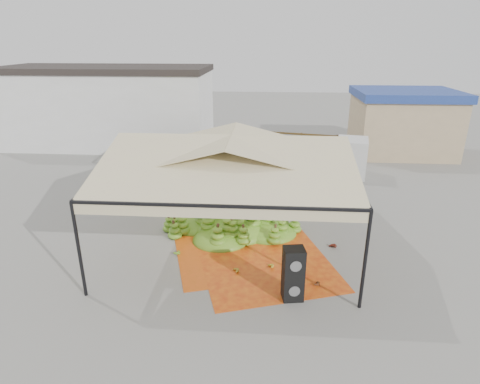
# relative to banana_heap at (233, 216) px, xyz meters

# --- Properties ---
(ground) EXTENTS (90.00, 90.00, 0.00)m
(ground) POSITION_rel_banana_heap_xyz_m (0.01, -0.70, -0.58)
(ground) COLOR slate
(ground) RESTS_ON ground
(canopy_tent) EXTENTS (8.10, 8.10, 4.00)m
(canopy_tent) POSITION_rel_banana_heap_xyz_m (0.01, -0.70, 2.72)
(canopy_tent) COLOR black
(canopy_tent) RESTS_ON ground
(building_white) EXTENTS (14.30, 6.30, 5.40)m
(building_white) POSITION_rel_banana_heap_xyz_m (-9.99, 13.30, 2.13)
(building_white) COLOR silver
(building_white) RESTS_ON ground
(building_tan) EXTENTS (6.30, 5.30, 4.10)m
(building_tan) POSITION_rel_banana_heap_xyz_m (10.01, 12.30, 1.49)
(building_tan) COLOR tan
(building_tan) RESTS_ON ground
(tarp_left) EXTENTS (4.90, 4.77, 0.01)m
(tarp_left) POSITION_rel_banana_heap_xyz_m (0.22, -2.01, -0.58)
(tarp_left) COLOR #D44F14
(tarp_left) RESTS_ON ground
(tarp_right) EXTENTS (5.42, 5.56, 0.01)m
(tarp_right) POSITION_rel_banana_heap_xyz_m (1.32, -2.52, -0.58)
(tarp_right) COLOR orange
(tarp_right) RESTS_ON ground
(banana_heap) EXTENTS (5.52, 4.57, 1.16)m
(banana_heap) POSITION_rel_banana_heap_xyz_m (0.00, 0.00, 0.00)
(banana_heap) COLOR #597E1A
(banana_heap) RESTS_ON ground
(hand_yellow_a) EXTENTS (0.49, 0.45, 0.18)m
(hand_yellow_a) POSITION_rel_banana_heap_xyz_m (1.44, -2.81, -0.49)
(hand_yellow_a) COLOR gold
(hand_yellow_a) RESTS_ON ground
(hand_yellow_b) EXTENTS (0.50, 0.46, 0.18)m
(hand_yellow_b) POSITION_rel_banana_heap_xyz_m (0.30, -3.15, -0.49)
(hand_yellow_b) COLOR #B39023
(hand_yellow_b) RESTS_ON ground
(hand_red_a) EXTENTS (0.45, 0.41, 0.17)m
(hand_red_a) POSITION_rel_banana_heap_xyz_m (2.86, -3.68, -0.50)
(hand_red_a) COLOR #592B14
(hand_red_a) RESTS_ON ground
(hand_red_b) EXTENTS (0.56, 0.55, 0.20)m
(hand_red_b) POSITION_rel_banana_heap_xyz_m (3.71, -1.29, -0.48)
(hand_red_b) COLOR #531813
(hand_red_b) RESTS_ON ground
(hand_green) EXTENTS (0.51, 0.47, 0.19)m
(hand_green) POSITION_rel_banana_heap_xyz_m (-1.88, -2.09, -0.49)
(hand_green) COLOR #3B7C19
(hand_green) RESTS_ON ground
(hanging_bunches) EXTENTS (3.24, 0.24, 0.20)m
(hanging_bunches) POSITION_rel_banana_heap_xyz_m (2.39, -0.92, 2.04)
(hanging_bunches) COLOR #456E17
(hanging_bunches) RESTS_ON ground
(speaker_stack) EXTENTS (0.67, 0.60, 1.64)m
(speaker_stack) POSITION_rel_banana_heap_xyz_m (2.11, -4.40, 0.24)
(speaker_stack) COLOR black
(speaker_stack) RESTS_ON ground
(banana_leaves) EXTENTS (0.96, 1.36, 3.70)m
(banana_leaves) POSITION_rel_banana_heap_xyz_m (-1.24, -0.15, -0.58)
(banana_leaves) COLOR #287820
(banana_leaves) RESTS_ON ground
(vendor) EXTENTS (0.64, 0.50, 1.54)m
(vendor) POSITION_rel_banana_heap_xyz_m (0.13, 3.25, 0.19)
(vendor) COLOR slate
(vendor) RESTS_ON ground
(truck_left) EXTENTS (6.19, 2.43, 2.09)m
(truck_left) POSITION_rel_banana_heap_xyz_m (-3.25, 6.86, 0.71)
(truck_left) COLOR #4F3B1A
(truck_left) RESTS_ON ground
(truck_right) EXTENTS (6.24, 3.18, 2.05)m
(truck_right) POSITION_rel_banana_heap_xyz_m (4.00, 7.69, 0.68)
(truck_right) COLOR #523B1B
(truck_right) RESTS_ON ground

